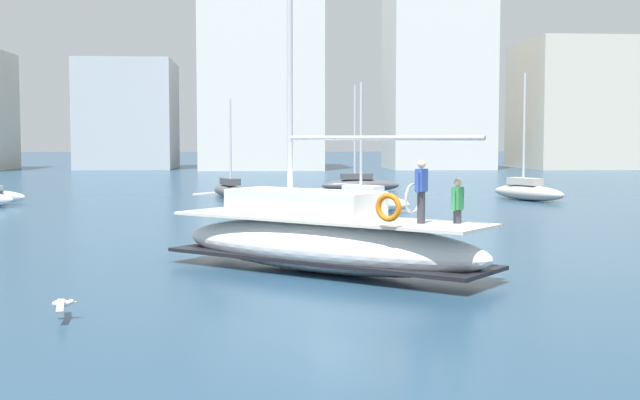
{
  "coord_description": "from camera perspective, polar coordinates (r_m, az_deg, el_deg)",
  "views": [
    {
      "loc": [
        -2.82,
        -22.91,
        3.6
      ],
      "look_at": [
        -0.88,
        1.76,
        1.8
      ],
      "focal_mm": 48.0,
      "sensor_mm": 36.0,
      "label": 1
    }
  ],
  "objects": [
    {
      "name": "main_sailboat",
      "position": [
        22.95,
        0.24,
        -2.56
      ],
      "size": [
        8.91,
        7.99,
        13.54
      ],
      "color": "white",
      "rests_on": "ground"
    },
    {
      "name": "moored_sloop_far",
      "position": [
        51.78,
        -6.08,
        0.72
      ],
      "size": [
        2.64,
        4.92,
        5.91
      ],
      "color": "#4C4C51",
      "rests_on": "ground"
    },
    {
      "name": "waterfront_buildings",
      "position": [
        100.52,
        0.37,
        7.13
      ],
      "size": [
        82.92,
        16.95,
        21.94
      ],
      "color": "beige",
      "rests_on": "ground"
    },
    {
      "name": "ground_plane",
      "position": [
        23.36,
        2.49,
        -4.71
      ],
      "size": [
        400.0,
        400.0,
        0.0
      ],
      "primitive_type": "plane",
      "color": "navy"
    },
    {
      "name": "seagull",
      "position": [
        17.79,
        -16.81,
        -6.6
      ],
      "size": [
        0.48,
        1.27,
        0.18
      ],
      "color": "silver",
      "rests_on": "ground"
    },
    {
      "name": "moored_cutter_right",
      "position": [
        50.58,
        13.68,
        0.62
      ],
      "size": [
        3.51,
        5.55,
        7.33
      ],
      "color": "#B7B2A8",
      "rests_on": "ground"
    },
    {
      "name": "moored_catamaran",
      "position": [
        42.2,
        3.11,
        0.01
      ],
      "size": [
        4.42,
        4.82,
        6.34
      ],
      "color": "white",
      "rests_on": "ground"
    },
    {
      "name": "moored_cutter_left",
      "position": [
        57.07,
        2.68,
        1.1
      ],
      "size": [
        5.2,
        1.24,
        7.11
      ],
      "color": "#4C4C51",
      "rests_on": "ground"
    }
  ]
}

